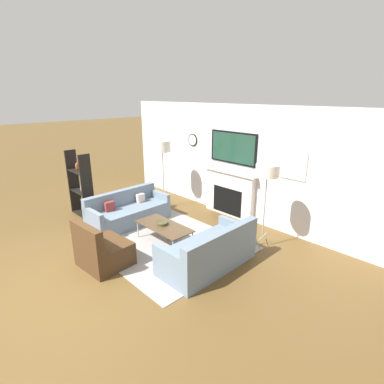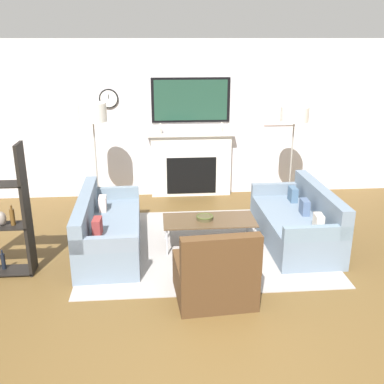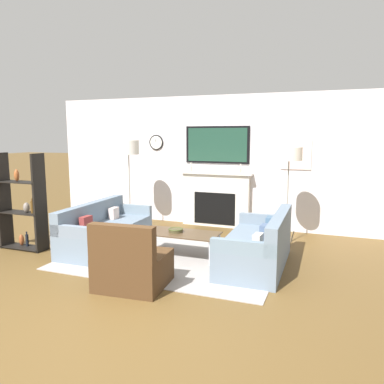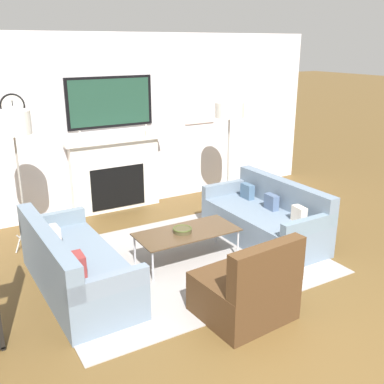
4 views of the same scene
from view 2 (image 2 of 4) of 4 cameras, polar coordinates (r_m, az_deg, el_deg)
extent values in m
plane|color=brown|center=(4.39, 4.72, -19.25)|extent=(60.00, 60.00, 0.00)
cube|color=silver|center=(7.95, -0.19, 9.16)|extent=(7.54, 0.07, 2.70)
cube|color=silver|center=(8.01, -0.12, 3.36)|extent=(1.41, 0.16, 1.10)
cube|color=black|center=(7.98, -0.06, 2.10)|extent=(0.88, 0.01, 0.66)
cube|color=silver|center=(7.86, -0.11, 7.32)|extent=(1.53, 0.22, 0.04)
cylinder|color=#B2AD9E|center=(7.79, -4.01, 7.70)|extent=(0.04, 0.04, 0.10)
cylinder|color=white|center=(7.77, -4.03, 8.38)|extent=(0.03, 0.03, 0.09)
cylinder|color=#B2AD9E|center=(7.88, 3.79, 7.83)|extent=(0.04, 0.04, 0.10)
cylinder|color=white|center=(7.86, 3.81, 8.50)|extent=(0.03, 0.03, 0.09)
cube|color=black|center=(7.85, -0.16, 11.60)|extent=(1.35, 0.04, 0.76)
cube|color=#1E4233|center=(7.83, -0.15, 11.58)|extent=(1.26, 0.01, 0.68)
cylinder|color=black|center=(7.85, -10.53, 11.58)|extent=(0.33, 0.02, 0.33)
cylinder|color=silver|center=(7.84, -10.54, 11.57)|extent=(0.28, 0.00, 0.28)
cube|color=black|center=(7.83, -10.56, 11.82)|extent=(0.01, 0.00, 0.07)
cube|color=beige|center=(8.15, 11.17, 10.28)|extent=(0.57, 0.02, 0.57)
cube|color=gray|center=(6.23, 1.48, -6.76)|extent=(3.22, 2.54, 0.01)
cube|color=slate|center=(6.15, -10.31, -5.42)|extent=(0.83, 1.91, 0.40)
cube|color=slate|center=(6.03, -13.43, -2.24)|extent=(0.21, 1.90, 0.35)
cube|color=slate|center=(6.87, -10.01, -0.11)|extent=(0.78, 0.12, 0.18)
cube|color=slate|center=(5.21, -11.10, -6.55)|extent=(0.78, 0.12, 0.18)
cube|color=beige|center=(6.43, -11.28, -1.44)|extent=(0.11, 0.20, 0.20)
cube|color=maroon|center=(5.65, -11.94, -4.35)|extent=(0.11, 0.22, 0.22)
cube|color=slate|center=(6.39, 12.82, -4.53)|extent=(0.86, 1.77, 0.42)
cube|color=slate|center=(6.36, 15.99, -1.08)|extent=(0.19, 1.76, 0.37)
cube|color=slate|center=(5.56, 15.66, -5.06)|extent=(0.84, 0.11, 0.18)
cube|color=slate|center=(7.02, 10.94, 0.40)|extent=(0.84, 0.11, 0.18)
cube|color=beige|center=(5.87, 15.76, -3.68)|extent=(0.12, 0.21, 0.20)
cube|color=#495C7C|center=(6.32, 14.12, -1.86)|extent=(0.11, 0.21, 0.20)
cube|color=#44607C|center=(6.78, 12.69, -0.28)|extent=(0.10, 0.21, 0.21)
cube|color=#472F19|center=(5.00, 2.80, -11.01)|extent=(0.88, 0.81, 0.42)
cube|color=#472F19|center=(4.53, 3.68, -8.21)|extent=(0.83, 0.20, 0.44)
cube|color=#4C3823|center=(6.06, 2.20, -3.59)|extent=(1.24, 0.58, 0.02)
cylinder|color=#B7B7BC|center=(5.87, -3.19, -6.46)|extent=(0.02, 0.02, 0.38)
cylinder|color=#B7B7BC|center=(6.01, 7.99, -6.01)|extent=(0.02, 0.02, 0.38)
cylinder|color=#B7B7BC|center=(6.33, -3.33, -4.52)|extent=(0.02, 0.02, 0.38)
cylinder|color=#B7B7BC|center=(6.45, 7.04, -4.15)|extent=(0.02, 0.02, 0.38)
cylinder|color=#464026|center=(6.05, 1.62, -3.31)|extent=(0.22, 0.22, 0.05)
torus|color=#3E481F|center=(6.04, 1.63, -3.10)|extent=(0.23, 0.23, 0.02)
cylinder|color=#9E998E|center=(7.39, -10.85, -1.74)|extent=(0.09, 0.23, 0.29)
cylinder|color=#9E998E|center=(7.45, -12.24, -1.66)|extent=(0.17, 0.19, 0.29)
cylinder|color=#9E998E|center=(7.27, -11.97, -2.15)|extent=(0.23, 0.07, 0.29)
cylinder|color=#9E998E|center=(7.14, -12.09, 3.85)|extent=(0.02, 0.02, 1.24)
cylinder|color=white|center=(6.98, -12.52, 9.88)|extent=(0.42, 0.42, 0.28)
cylinder|color=#9E998E|center=(7.69, 12.80, -1.07)|extent=(0.09, 0.23, 0.28)
cylinder|color=#9E998E|center=(7.67, 11.38, -1.01)|extent=(0.17, 0.19, 0.28)
cylinder|color=#9E998E|center=(7.53, 12.16, -1.47)|extent=(0.23, 0.07, 0.28)
cylinder|color=#9E998E|center=(7.41, 12.50, 4.15)|extent=(0.02, 0.02, 1.20)
cylinder|color=white|center=(7.27, 12.91, 9.62)|extent=(0.44, 0.44, 0.23)
cube|color=black|center=(5.58, -20.30, -2.22)|extent=(0.04, 0.28, 1.61)
cube|color=black|center=(6.01, -23.02, -9.19)|extent=(0.81, 0.28, 0.02)
cylinder|color=brown|center=(5.67, -21.84, -2.97)|extent=(0.06, 0.06, 0.20)
cylinder|color=brown|center=(5.62, -21.99, -1.81)|extent=(0.02, 0.02, 0.05)
cylinder|color=black|center=(5.98, -22.84, -8.12)|extent=(0.05, 0.05, 0.20)
cylinder|color=black|center=(5.93, -22.99, -7.03)|extent=(0.02, 0.02, 0.05)
ellipsoid|color=gray|center=(5.70, -23.01, -3.12)|extent=(0.10, 0.10, 0.17)
camera|label=1|loc=(5.52, 64.18, 10.82)|focal=28.00mm
camera|label=3|loc=(3.02, 74.20, -11.33)|focal=35.00mm
camera|label=4|loc=(2.16, -59.72, 5.14)|focal=42.00mm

